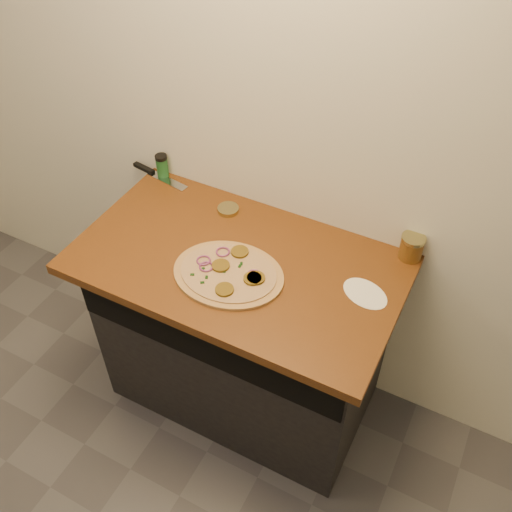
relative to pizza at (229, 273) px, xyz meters
The scene contains 8 objects.
cabinet 0.49m from the pizza, 95.25° to the left, with size 1.10×0.60×0.86m, color black.
countertop 0.09m from the pizza, 97.05° to the left, with size 1.20×0.70×0.04m, color brown.
pizza is the anchor object (origin of this frame).
chefs_knife 0.69m from the pizza, 146.97° to the left, with size 0.29×0.08×0.02m.
mason_jar_lid 0.36m from the pizza, 119.88° to the left, with size 0.09×0.09×0.02m, color tan.
salsa_jar 0.66m from the pizza, 35.65° to the left, with size 0.09×0.09×0.10m.
spice_shaker 0.67m from the pizza, 144.42° to the left, with size 0.05×0.05×0.10m.
flour_spill 0.48m from the pizza, 16.86° to the left, with size 0.17×0.17×0.00m, color silver.
Camera 1 is at (0.74, 0.13, 2.35)m, focal length 40.00 mm.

